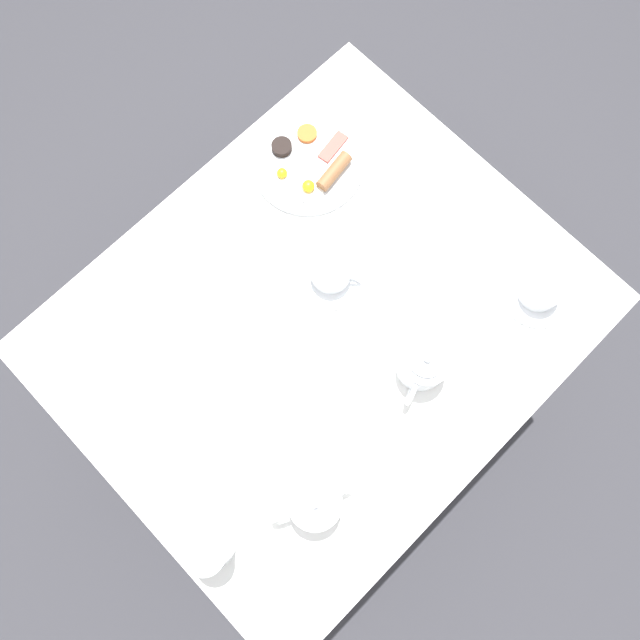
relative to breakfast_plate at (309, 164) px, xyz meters
name	(u,v)px	position (x,y,z in m)	size (l,w,h in m)	color
ground_plane	(320,375)	(-0.24, -0.28, -0.75)	(8.00, 8.00, 0.00)	#333338
table	(320,330)	(-0.24, -0.28, -0.08)	(1.08, 0.90, 0.75)	white
breakfast_plate	(309,164)	(0.00, 0.00, 0.00)	(0.26, 0.26, 0.04)	white
teapot_near	(314,503)	(-0.51, -0.54, 0.04)	(0.18, 0.10, 0.12)	white
teapot_far	(423,364)	(-0.16, -0.50, 0.04)	(0.18, 0.10, 0.12)	white
teacup_with_saucer_left	(331,273)	(-0.15, -0.23, 0.02)	(0.16, 0.16, 0.06)	white
teacup_with_saucer_right	(541,290)	(0.14, -0.57, 0.02)	(0.16, 0.16, 0.06)	white
water_glass_tall	(211,550)	(-0.71, -0.46, 0.06)	(0.08, 0.08, 0.14)	white
fork_by_plate	(244,283)	(-0.30, -0.10, -0.01)	(0.19, 0.02, 0.00)	silver
knife_by_plate	(146,356)	(-0.56, -0.08, -0.01)	(0.19, 0.10, 0.00)	silver
spoon_for_tea	(319,396)	(-0.35, -0.39, -0.01)	(0.15, 0.06, 0.00)	silver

